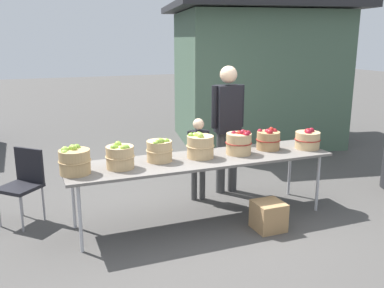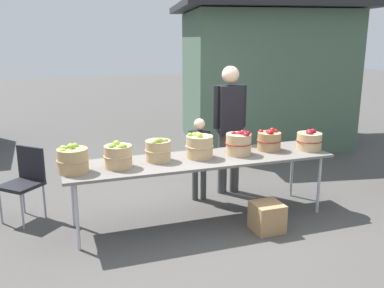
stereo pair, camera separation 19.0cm
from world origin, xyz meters
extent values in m
plane|color=#474442|center=(0.00, 0.00, 0.00)|extent=(40.00, 40.00, 0.00)
cube|color=slate|center=(0.00, 0.00, 0.73)|extent=(3.10, 0.76, 0.03)
cylinder|color=#B2B2B7|center=(-1.43, -0.30, 0.36)|extent=(0.04, 0.04, 0.72)
cylinder|color=#B2B2B7|center=(1.43, -0.30, 0.36)|extent=(0.04, 0.04, 0.72)
cylinder|color=#B2B2B7|center=(-1.43, 0.30, 0.36)|extent=(0.04, 0.04, 0.72)
cylinder|color=#B2B2B7|center=(1.43, 0.30, 0.36)|extent=(0.04, 0.04, 0.72)
cylinder|color=tan|center=(-1.42, -0.05, 0.88)|extent=(0.31, 0.31, 0.25)
torus|color=tan|center=(-1.42, -0.05, 0.89)|extent=(0.33, 0.33, 0.01)
sphere|color=#8CB738|center=(-1.43, 0.00, 1.01)|extent=(0.08, 0.08, 0.08)
sphere|color=#9EC647|center=(-1.50, -0.02, 1.00)|extent=(0.08, 0.08, 0.08)
sphere|color=#7AA833|center=(-1.38, 0.04, 1.00)|extent=(0.08, 0.08, 0.08)
sphere|color=#8CB738|center=(-1.43, 0.02, 0.99)|extent=(0.07, 0.07, 0.07)
sphere|color=#9EC647|center=(-1.52, -0.09, 0.99)|extent=(0.07, 0.07, 0.07)
sphere|color=#8CB738|center=(-1.42, -0.04, 1.02)|extent=(0.07, 0.07, 0.07)
cylinder|color=tan|center=(-0.95, -0.03, 0.87)|extent=(0.29, 0.29, 0.24)
torus|color=tan|center=(-0.95, -0.03, 0.88)|extent=(0.31, 0.31, 0.01)
sphere|color=#7AA833|center=(-1.02, -0.07, 0.99)|extent=(0.08, 0.08, 0.08)
sphere|color=#7AA833|center=(-0.90, -0.11, 0.98)|extent=(0.08, 0.08, 0.08)
sphere|color=#8CB738|center=(-0.95, 0.04, 0.99)|extent=(0.08, 0.08, 0.08)
sphere|color=#8CB738|center=(-0.93, -0.12, 0.99)|extent=(0.08, 0.08, 0.08)
sphere|color=#7AA833|center=(-1.00, -0.06, 0.98)|extent=(0.07, 0.07, 0.07)
cylinder|color=tan|center=(-0.48, 0.07, 0.87)|extent=(0.28, 0.28, 0.23)
torus|color=tan|center=(-0.48, 0.07, 0.88)|extent=(0.30, 0.30, 0.01)
sphere|color=#8CB738|center=(-0.55, -0.02, 0.98)|extent=(0.07, 0.07, 0.07)
sphere|color=#7AA833|center=(-0.48, 0.01, 1.00)|extent=(0.07, 0.07, 0.07)
sphere|color=#7AA833|center=(-0.41, 0.02, 0.98)|extent=(0.07, 0.07, 0.07)
sphere|color=#7AA833|center=(-0.47, 0.06, 0.98)|extent=(0.08, 0.08, 0.08)
sphere|color=#8CB738|center=(-0.51, -0.01, 1.00)|extent=(0.08, 0.08, 0.08)
cylinder|color=tan|center=(0.00, 0.04, 0.88)|extent=(0.31, 0.31, 0.26)
torus|color=tan|center=(0.00, 0.04, 0.89)|extent=(0.33, 0.33, 0.01)
sphere|color=#8CB738|center=(0.00, 0.03, 0.99)|extent=(0.08, 0.08, 0.08)
sphere|color=#9EC647|center=(-0.02, -0.02, 1.02)|extent=(0.07, 0.07, 0.07)
sphere|color=#7AA833|center=(-0.10, 0.09, 1.01)|extent=(0.07, 0.07, 0.07)
sphere|color=#9EC647|center=(-0.05, 0.08, 1.00)|extent=(0.08, 0.08, 0.08)
sphere|color=#7AA833|center=(-0.02, 0.01, 1.02)|extent=(0.07, 0.07, 0.07)
sphere|color=#9EC647|center=(-0.02, 0.05, 1.02)|extent=(0.07, 0.07, 0.07)
cylinder|color=tan|center=(0.49, 0.02, 0.88)|extent=(0.30, 0.30, 0.25)
torus|color=maroon|center=(0.49, 0.02, 0.89)|extent=(0.32, 0.32, 0.01)
sphere|color=#B22319|center=(0.49, 0.02, 1.00)|extent=(0.07, 0.07, 0.07)
sphere|color=maroon|center=(0.58, -0.04, 1.01)|extent=(0.06, 0.06, 0.06)
sphere|color=maroon|center=(0.53, -0.09, 1.00)|extent=(0.07, 0.07, 0.07)
sphere|color=maroon|center=(0.52, -0.02, 1.02)|extent=(0.07, 0.07, 0.07)
sphere|color=maroon|center=(0.43, 0.05, 1.00)|extent=(0.06, 0.06, 0.06)
sphere|color=maroon|center=(0.53, -0.04, 1.01)|extent=(0.08, 0.08, 0.08)
cylinder|color=#A87F51|center=(0.93, 0.07, 0.86)|extent=(0.28, 0.28, 0.22)
torus|color=maroon|center=(0.93, 0.07, 0.87)|extent=(0.30, 0.30, 0.01)
sphere|color=maroon|center=(0.90, 0.00, 0.98)|extent=(0.08, 0.08, 0.08)
sphere|color=maroon|center=(0.93, 0.09, 0.97)|extent=(0.08, 0.08, 0.08)
sphere|color=maroon|center=(0.85, 0.15, 0.97)|extent=(0.07, 0.07, 0.07)
sphere|color=maroon|center=(1.01, 0.08, 0.97)|extent=(0.08, 0.08, 0.08)
sphere|color=maroon|center=(1.00, 0.08, 0.96)|extent=(0.08, 0.08, 0.08)
sphere|color=#B22319|center=(0.97, 0.09, 0.99)|extent=(0.07, 0.07, 0.07)
cylinder|color=tan|center=(1.41, -0.07, 0.85)|extent=(0.30, 0.30, 0.21)
torus|color=maroon|center=(1.41, -0.07, 0.87)|extent=(0.32, 0.32, 0.01)
sphere|color=maroon|center=(1.41, -0.07, 0.97)|extent=(0.08, 0.08, 0.08)
sphere|color=maroon|center=(1.41, -0.07, 0.96)|extent=(0.08, 0.08, 0.08)
sphere|color=maroon|center=(1.38, -0.12, 0.96)|extent=(0.08, 0.08, 0.08)
sphere|color=maroon|center=(1.46, -0.06, 0.97)|extent=(0.08, 0.08, 0.08)
sphere|color=maroon|center=(1.41, -0.07, 0.97)|extent=(0.08, 0.08, 0.08)
sphere|color=maroon|center=(1.39, -0.09, 0.97)|extent=(0.08, 0.08, 0.08)
cylinder|color=#3F3F3F|center=(0.77, 0.71, 0.43)|extent=(0.12, 0.12, 0.85)
cylinder|color=#3F3F3F|center=(0.60, 0.73, 0.43)|extent=(0.12, 0.12, 0.85)
cube|color=black|center=(0.68, 0.72, 1.17)|extent=(0.34, 0.26, 0.64)
sphere|color=beige|center=(0.68, 0.72, 1.63)|extent=(0.23, 0.23, 0.23)
cylinder|color=black|center=(0.87, 0.71, 1.21)|extent=(0.09, 0.09, 0.57)
cylinder|color=black|center=(0.50, 0.74, 1.21)|extent=(0.09, 0.09, 0.57)
cylinder|color=#3F3F3F|center=(0.26, 0.58, 0.27)|extent=(0.08, 0.08, 0.54)
cylinder|color=#3F3F3F|center=(0.15, 0.60, 0.27)|extent=(0.08, 0.08, 0.54)
cube|color=black|center=(0.20, 0.59, 0.74)|extent=(0.22, 0.18, 0.40)
sphere|color=beige|center=(0.20, 0.59, 1.03)|extent=(0.15, 0.15, 0.15)
cylinder|color=black|center=(0.32, 0.57, 0.76)|extent=(0.06, 0.06, 0.36)
cylinder|color=black|center=(0.09, 0.61, 0.76)|extent=(0.06, 0.06, 0.36)
cube|color=#47604C|center=(2.60, 3.33, 1.30)|extent=(3.39, 2.92, 2.60)
cube|color=#262628|center=(2.60, 3.33, 2.68)|extent=(3.98, 3.50, 0.12)
cube|color=white|center=(2.83, 2.14, 1.50)|extent=(1.38, 0.30, 0.90)
cube|color=black|center=(-1.98, 0.64, 0.44)|extent=(0.57, 0.57, 0.04)
cube|color=black|center=(-1.86, 0.77, 0.66)|extent=(0.31, 0.30, 0.40)
cylinder|color=gray|center=(-2.22, 0.64, 0.21)|extent=(0.02, 0.02, 0.42)
cylinder|color=gray|center=(-1.98, 0.40, 0.21)|extent=(0.02, 0.02, 0.42)
cylinder|color=gray|center=(-1.98, 0.89, 0.21)|extent=(0.02, 0.02, 0.42)
cylinder|color=gray|center=(-1.74, 0.65, 0.21)|extent=(0.02, 0.02, 0.42)
cube|color=#A87F51|center=(0.59, -0.54, 0.16)|extent=(0.32, 0.32, 0.32)
camera|label=1|loc=(-1.82, -4.29, 2.09)|focal=39.34mm
camera|label=2|loc=(-1.64, -4.35, 2.09)|focal=39.34mm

